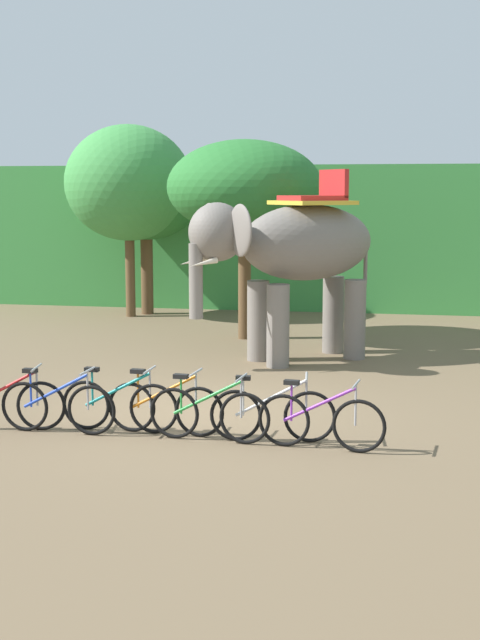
% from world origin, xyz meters
% --- Properties ---
extents(ground_plane, '(80.00, 80.00, 0.00)m').
position_xyz_m(ground_plane, '(0.00, 0.00, 0.00)').
color(ground_plane, brown).
extents(foliage_hedge, '(36.00, 6.00, 4.07)m').
position_xyz_m(foliage_hedge, '(0.00, 14.52, 2.03)').
color(foliage_hedge, '#3D8E42').
rests_on(foliage_hedge, ground).
extents(tree_left, '(3.36, 3.36, 5.08)m').
position_xyz_m(tree_left, '(-4.15, 9.78, 3.55)').
color(tree_left, brown).
rests_on(tree_left, ground).
extents(tree_far_right, '(3.05, 3.05, 4.49)m').
position_xyz_m(tree_far_right, '(-3.85, 10.34, 3.24)').
color(tree_far_right, brown).
rests_on(tree_far_right, ground).
extents(tree_far_left, '(3.49, 3.49, 4.50)m').
position_xyz_m(tree_far_left, '(-0.50, 6.82, 3.42)').
color(tree_far_left, brown).
rests_on(tree_far_left, ground).
extents(elephant, '(3.86, 3.48, 3.78)m').
position_xyz_m(elephant, '(0.92, 4.37, 2.20)').
color(elephant, slate).
rests_on(elephant, ground).
extents(bike_red, '(1.70, 0.52, 0.92)m').
position_xyz_m(bike_red, '(-2.42, -1.47, 0.39)').
color(bike_red, black).
rests_on(bike_red, ground).
extents(bike_blue, '(1.71, 0.52, 0.92)m').
position_xyz_m(bike_blue, '(-1.63, -1.49, 0.39)').
color(bike_blue, black).
rests_on(bike_blue, ground).
extents(bike_teal, '(1.71, 0.52, 0.92)m').
position_xyz_m(bike_teal, '(-0.81, -1.25, 0.39)').
color(bike_teal, black).
rests_on(bike_teal, ground).
extents(bike_orange, '(1.71, 0.52, 0.92)m').
position_xyz_m(bike_orange, '(-0.14, -1.27, 0.39)').
color(bike_orange, black).
rests_on(bike_orange, ground).
extents(bike_green, '(1.71, 0.52, 0.92)m').
position_xyz_m(bike_green, '(0.54, -1.49, 0.39)').
color(bike_green, black).
rests_on(bike_green, ground).
extents(bike_white, '(1.71, 0.52, 0.92)m').
position_xyz_m(bike_white, '(1.38, -1.35, 0.39)').
color(bike_white, black).
rests_on(bike_white, ground).
extents(bike_purple, '(1.70, 0.52, 0.92)m').
position_xyz_m(bike_purple, '(2.06, -1.60, 0.39)').
color(bike_purple, black).
rests_on(bike_purple, ground).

